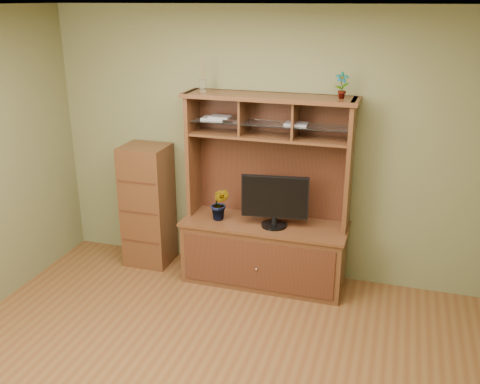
% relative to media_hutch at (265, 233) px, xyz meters
% --- Properties ---
extents(room, '(4.54, 4.04, 2.74)m').
position_rel_media_hutch_xyz_m(room, '(-0.07, -1.73, 0.83)').
color(room, brown).
rests_on(room, ground).
extents(media_hutch, '(1.66, 0.61, 1.90)m').
position_rel_media_hutch_xyz_m(media_hutch, '(0.00, 0.00, 0.00)').
color(media_hutch, '#482914').
rests_on(media_hutch, room).
extents(monitor, '(0.65, 0.25, 0.51)m').
position_rel_media_hutch_xyz_m(monitor, '(0.11, -0.08, 0.40)').
color(monitor, black).
rests_on(monitor, media_hutch).
extents(orchid_plant, '(0.19, 0.15, 0.34)m').
position_rel_media_hutch_xyz_m(orchid_plant, '(-0.45, -0.08, 0.30)').
color(orchid_plant, '#265E20').
rests_on(orchid_plant, media_hutch).
extents(top_plant, '(0.14, 0.11, 0.24)m').
position_rel_media_hutch_xyz_m(top_plant, '(0.66, 0.08, 1.50)').
color(top_plant, '#3C6724').
rests_on(top_plant, media_hutch).
extents(reed_diffuser, '(0.06, 0.06, 0.32)m').
position_rel_media_hutch_xyz_m(reed_diffuser, '(-0.66, 0.08, 1.50)').
color(reed_diffuser, silver).
rests_on(reed_diffuser, media_hutch).
extents(magazines, '(1.04, 0.18, 0.04)m').
position_rel_media_hutch_xyz_m(magazines, '(-0.27, 0.08, 1.13)').
color(magazines, '#A6A6AB').
rests_on(magazines, media_hutch).
extents(side_cabinet, '(0.47, 0.43, 1.32)m').
position_rel_media_hutch_xyz_m(side_cabinet, '(-1.31, 0.04, 0.14)').
color(side_cabinet, '#482914').
rests_on(side_cabinet, room).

